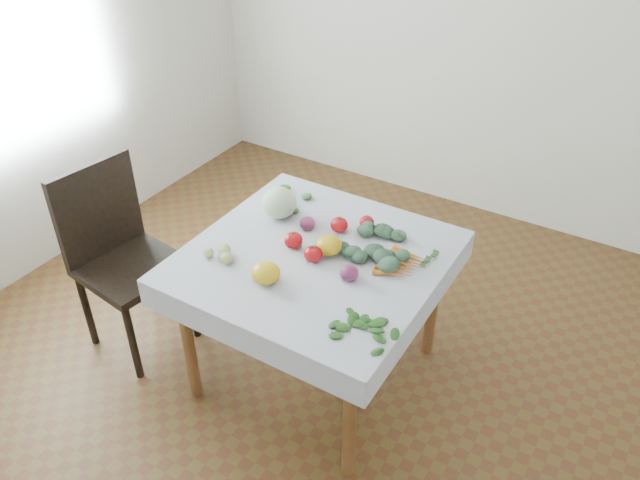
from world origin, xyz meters
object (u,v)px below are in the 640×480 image
at_px(cabbage, 279,203).
at_px(carrot_bunch, 402,264).
at_px(table, 315,272).
at_px(chair, 117,247).
at_px(heirloom_back, 329,245).

height_order(cabbage, carrot_bunch, cabbage).
bearing_deg(table, cabbage, 149.98).
height_order(chair, heirloom_back, chair).
height_order(chair, cabbage, chair).
bearing_deg(chair, cabbage, 33.14).
height_order(chair, carrot_bunch, chair).
relative_size(cabbage, heirloom_back, 1.41).
xyz_separation_m(cabbage, carrot_bunch, (0.70, -0.06, -0.06)).
bearing_deg(heirloom_back, carrot_bunch, 14.07).
bearing_deg(cabbage, chair, -146.86).
relative_size(chair, cabbage, 5.88).
bearing_deg(table, heirloom_back, 45.40).
distance_m(table, carrot_bunch, 0.42).
bearing_deg(cabbage, carrot_bunch, -4.61).
relative_size(cabbage, carrot_bunch, 0.70).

